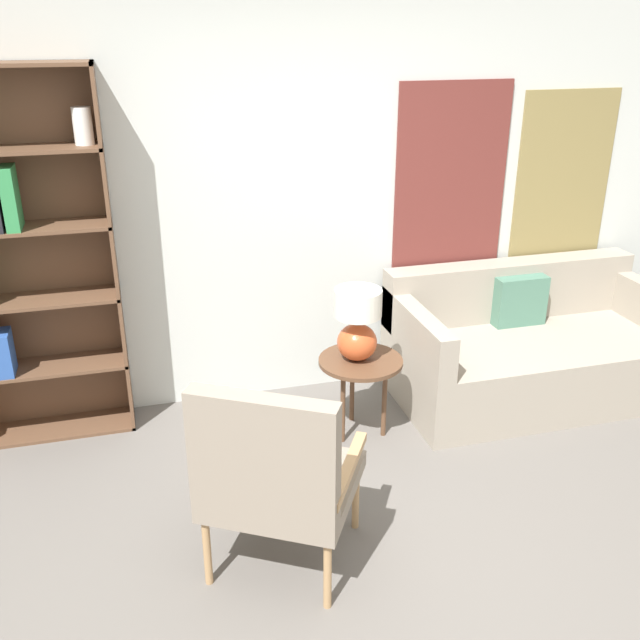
{
  "coord_description": "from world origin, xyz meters",
  "views": [
    {
      "loc": [
        -0.92,
        -2.29,
        2.37
      ],
      "look_at": [
        0.0,
        1.06,
        0.9
      ],
      "focal_mm": 40.0,
      "sensor_mm": 36.0,
      "label": 1
    }
  ],
  "objects": [
    {
      "name": "side_table",
      "position": [
        0.33,
        1.32,
        0.45
      ],
      "size": [
        0.5,
        0.5,
        0.5
      ],
      "color": "brown",
      "rests_on": "ground_plane"
    },
    {
      "name": "couch",
      "position": [
        1.59,
        1.54,
        0.31
      ],
      "size": [
        1.81,
        0.95,
        0.83
      ],
      "color": "#9E9384",
      "rests_on": "ground_plane"
    },
    {
      "name": "wall_back",
      "position": [
        0.05,
        2.03,
        1.35
      ],
      "size": [
        6.4,
        0.08,
        2.7
      ],
      "color": "silver",
      "rests_on": "ground_plane"
    },
    {
      "name": "ground_plane",
      "position": [
        0.0,
        0.0,
        0.0
      ],
      "size": [
        14.0,
        14.0,
        0.0
      ],
      "primitive_type": "plane",
      "color": "#66605B"
    },
    {
      "name": "table_lamp",
      "position": [
        0.3,
        1.34,
        0.74
      ],
      "size": [
        0.28,
        0.28,
        0.44
      ],
      "color": "#C65128",
      "rests_on": "side_table"
    },
    {
      "name": "armchair",
      "position": [
        -0.42,
        0.26,
        0.55
      ],
      "size": [
        0.87,
        0.87,
        1.0
      ],
      "color": "tan",
      "rests_on": "ground_plane"
    }
  ]
}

